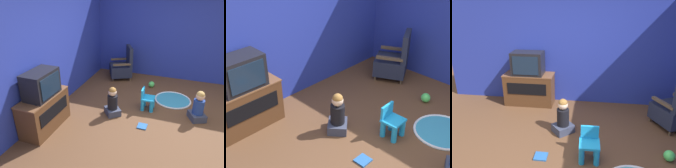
{
  "view_description": "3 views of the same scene",
  "coord_description": "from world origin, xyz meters",
  "views": [
    {
      "loc": [
        -3.98,
        -0.48,
        2.65
      ],
      "look_at": [
        0.0,
        0.97,
        0.68
      ],
      "focal_mm": 35.0,
      "sensor_mm": 36.0,
      "label": 1
    },
    {
      "loc": [
        -2.85,
        -1.8,
        3.04
      ],
      "look_at": [
        -0.13,
        0.88,
        0.86
      ],
      "focal_mm": 50.0,
      "sensor_mm": 36.0,
      "label": 2
    },
    {
      "loc": [
        0.37,
        -2.45,
        2.25
      ],
      "look_at": [
        -0.09,
        1.01,
        0.9
      ],
      "focal_mm": 35.0,
      "sensor_mm": 36.0,
      "label": 3
    }
  ],
  "objects": [
    {
      "name": "wall_back",
      "position": [
        -0.22,
        2.32,
        1.45
      ],
      "size": [
        5.56,
        0.12,
        2.89
      ],
      "color": "#23339E",
      "rests_on": "ground_plane"
    },
    {
      "name": "ground_plane",
      "position": [
        0.0,
        0.0,
        0.0
      ],
      "size": [
        30.0,
        30.0,
        0.0
      ],
      "primitive_type": "plane",
      "color": "brown"
    },
    {
      "name": "book",
      "position": [
        -0.34,
        0.19,
        0.01
      ],
      "size": [
        0.2,
        0.19,
        0.02
      ],
      "rotation": [
        0.0,
        0.0,
        0.0
      ],
      "color": "#235699",
      "rests_on": "ground_plane"
    },
    {
      "name": "child_watching_center",
      "position": [
        -0.09,
        0.92,
        0.28
      ],
      "size": [
        0.44,
        0.44,
        0.65
      ],
      "rotation": [
        0.0,
        0.0,
        0.71
      ],
      "color": "#33384C",
      "rests_on": "ground_plane"
    },
    {
      "name": "toy_ball",
      "position": [
        1.58,
        0.37,
        0.08
      ],
      "size": [
        0.16,
        0.16,
        0.16
      ],
      "color": "#4CCC59",
      "rests_on": "ground_plane"
    },
    {
      "name": "television",
      "position": [
        -1.01,
        1.99,
        0.96
      ],
      "size": [
        0.67,
        0.43,
        0.5
      ],
      "color": "black",
      "rests_on": "tv_cabinet"
    },
    {
      "name": "tv_cabinet",
      "position": [
        -1.01,
        2.01,
        0.37
      ],
      "size": [
        1.1,
        0.48,
        0.71
      ],
      "color": "#4C2D19",
      "rests_on": "ground_plane"
    },
    {
      "name": "black_armchair",
      "position": [
        1.92,
        1.34,
        0.36
      ],
      "size": [
        0.79,
        0.81,
        0.98
      ],
      "rotation": [
        0.0,
        0.0,
        3.61
      ],
      "color": "brown",
      "rests_on": "ground_plane"
    },
    {
      "name": "yellow_kid_chair",
      "position": [
        0.39,
        0.25,
        0.22
      ],
      "size": [
        0.31,
        0.3,
        0.5
      ],
      "rotation": [
        0.0,
        0.0,
        0.03
      ],
      "color": "#1E99DB",
      "rests_on": "ground_plane"
    }
  ]
}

